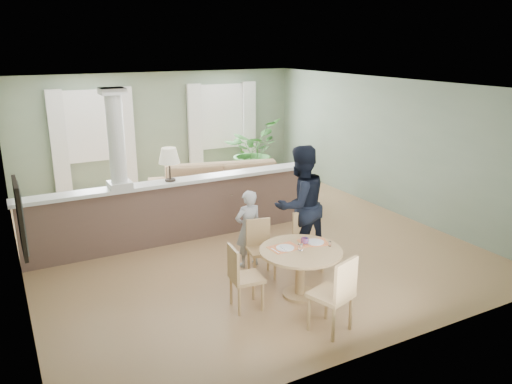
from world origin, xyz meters
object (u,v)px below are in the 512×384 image
child_person (248,229)px  chair_far_man (307,238)px  sofa (226,188)px  houseplant (252,151)px  chair_far_boy (260,245)px  dining_table (301,259)px  chair_near (336,292)px  man_person (300,205)px  chair_side (242,275)px

child_person → chair_far_man: bearing=143.9°
sofa → houseplant: size_ratio=1.99×
chair_far_boy → dining_table: bearing=-66.6°
child_person → sofa: bearing=-109.5°
dining_table → chair_far_man: bearing=50.7°
chair_far_boy → sofa: bearing=85.7°
chair_near → man_person: man_person is taller
chair_near → sofa: bearing=-117.5°
child_person → houseplant: bearing=-120.2°
chair_near → child_person: size_ratio=0.80×
sofa → man_person: (-0.05, -2.90, 0.49)m
chair_near → chair_side: chair_near is taller
sofa → dining_table: (-0.66, -3.87, 0.09)m
chair_far_man → chair_near: 1.81m
chair_far_boy → man_person: bearing=21.8°
chair_far_boy → chair_near: 1.81m
chair_near → chair_side: bearing=-72.8°
man_person → dining_table: bearing=51.0°
chair_far_boy → chair_far_man: chair_far_man is taller
chair_far_man → child_person: 0.91m
dining_table → child_person: (-0.19, 1.19, 0.07)m
sofa → chair_side: sofa is taller
chair_far_boy → chair_side: 1.04m
houseplant → dining_table: (-2.14, -5.52, -0.24)m
chair_near → man_person: (0.74, 1.96, 0.40)m
child_person → man_person: 0.89m
chair_far_boy → chair_side: bearing=-120.9°
man_person → sofa: bearing=-98.0°
chair_side → houseplant: bearing=-22.7°
dining_table → chair_far_boy: size_ratio=1.32×
chair_side → child_person: child_person is taller
dining_table → chair_far_boy: (-0.18, 0.82, -0.07)m
houseplant → chair_far_boy: 5.24m
chair_far_man → child_person: bearing=152.7°
chair_side → child_person: bearing=-24.9°
sofa → child_person: bearing=-93.6°
chair_side → chair_far_boy: bearing=-35.9°
chair_far_boy → man_person: man_person is taller
houseplant → man_person: man_person is taller
houseplant → man_person: (-1.53, -4.55, 0.16)m
sofa → houseplant: bearing=62.0°
sofa → chair_near: chair_near is taller
dining_table → chair_far_man: chair_far_man is taller
houseplant → child_person: (-2.33, -4.33, -0.17)m
dining_table → chair_far_boy: bearing=102.3°
houseplant → chair_near: 6.89m
chair_side → man_person: 1.80m
houseplant → child_person: bearing=-118.3°
houseplant → chair_far_boy: (-2.32, -4.69, -0.31)m
chair_side → dining_table: bearing=-87.4°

